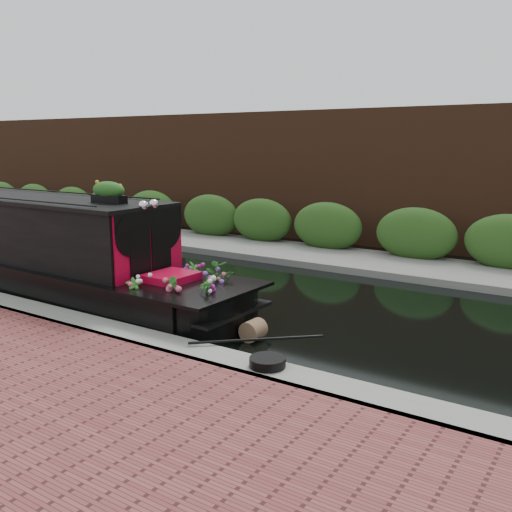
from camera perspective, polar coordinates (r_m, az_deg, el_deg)
The scene contains 8 objects.
ground at distance 11.72m, azimuth -3.71°, elevation -3.71°, with size 80.00×80.00×0.00m, color black.
near_bank_coping at distance 9.43m, azimuth -16.09°, elevation -7.90°, with size 40.00×0.60×0.50m, color gray.
far_bank_path at distance 15.18m, azimuth 5.95°, elevation -0.28°, with size 40.00×2.40×0.34m, color slate.
far_hedge at distance 15.97m, azimuth 7.46°, elevation 0.26°, with size 40.00×1.10×2.80m, color #274D19.
far_brick_wall at distance 17.84m, azimuth 10.46°, elevation 1.33°, with size 40.00×1.00×8.00m, color #492A18.
narrowboat at distance 12.90m, azimuth -22.41°, elevation 0.28°, with size 10.85×2.04×2.55m.
rope_fender at distance 8.92m, azimuth -0.27°, elevation -7.43°, with size 0.33×0.33×0.34m, color brown.
coiled_mooring_rope at distance 7.31m, azimuth 1.15°, elevation -10.56°, with size 0.47×0.47×0.12m, color black.
Camera 1 is at (6.90, -8.97, 3.03)m, focal length 40.00 mm.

